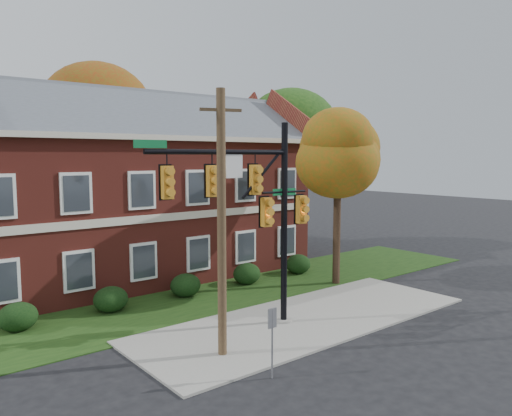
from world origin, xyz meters
TOP-DOWN VIEW (x-y plane):
  - ground at (0.00, 0.00)m, footprint 120.00×120.00m
  - sidewalk at (0.00, 1.00)m, footprint 14.00×5.00m
  - grass_strip at (0.00, 6.00)m, footprint 30.00×6.00m
  - apartment_building at (-2.00, 11.95)m, footprint 18.80×8.80m
  - hedge_far_left at (-9.00, 6.70)m, footprint 1.40×1.26m
  - hedge_left at (-5.50, 6.70)m, footprint 1.40×1.26m
  - hedge_center at (-2.00, 6.70)m, footprint 1.40×1.26m
  - hedge_right at (1.50, 6.70)m, footprint 1.40×1.26m
  - hedge_far_right at (5.00, 6.70)m, footprint 1.40×1.26m
  - tree_near_right at (5.22, 3.87)m, footprint 4.50×4.25m
  - tree_right_rear at (9.31, 12.81)m, footprint 6.30×5.95m
  - tree_far_rear at (-0.66, 19.79)m, footprint 6.84×6.46m
  - traffic_signal at (-2.34, 1.38)m, footprint 6.71×0.93m
  - utility_pole at (-4.58, 0.18)m, footprint 1.25×0.52m
  - sign_post at (-4.39, -2.00)m, footprint 0.30×0.06m

SIDE VIEW (x-z plane):
  - ground at x=0.00m, z-range 0.00..0.00m
  - grass_strip at x=0.00m, z-range 0.00..0.04m
  - sidewalk at x=0.00m, z-range 0.00..0.08m
  - hedge_far_left at x=-9.00m, z-range 0.00..1.05m
  - hedge_left at x=-5.50m, z-range 0.00..1.05m
  - hedge_center at x=-2.00m, z-range 0.00..1.05m
  - hedge_right at x=1.50m, z-range 0.00..1.05m
  - hedge_far_right at x=5.00m, z-range 0.00..1.05m
  - sign_post at x=-4.39m, z-range 0.37..2.41m
  - utility_pole at x=-4.58m, z-range 0.06..8.39m
  - traffic_signal at x=-2.34m, z-range 0.91..8.41m
  - apartment_building at x=-2.00m, z-range 0.12..9.86m
  - tree_near_right at x=5.22m, z-range 2.38..10.96m
  - tree_right_rear at x=9.31m, z-range 2.81..13.43m
  - tree_far_rear at x=-0.66m, z-range 3.08..14.60m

